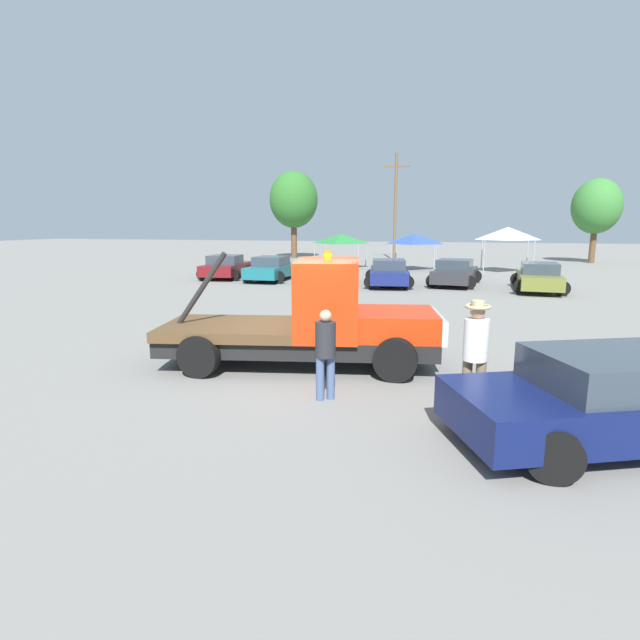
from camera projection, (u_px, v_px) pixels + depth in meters
The scene contains 17 objects.
ground_plane at pixel (298, 365), 11.14m from camera, with size 160.00×160.00×0.00m, color gray.
tow_truck at pixel (315, 322), 10.93m from camera, with size 6.34×3.19×2.54m.
foreground_car at pixel (626, 399), 7.08m from camera, with size 5.39×3.77×1.34m.
person_near_truck at pixel (476, 347), 8.21m from camera, with size 0.42×0.42×1.88m.
person_at_hood at pixel (325, 348), 8.79m from camera, with size 0.36×0.36×1.63m.
parked_car_maroon at pixel (226, 267), 29.00m from camera, with size 2.86×4.54×1.34m.
parked_car_teal at pixel (272, 269), 27.87m from camera, with size 2.47×4.76×1.34m.
parked_car_cream at pixel (330, 271), 26.20m from camera, with size 2.60×4.40×1.34m.
parked_car_navy at pixel (388, 273), 25.50m from camera, with size 2.88×5.03×1.34m.
parked_car_charcoal at pixel (455, 273), 25.57m from camera, with size 2.79×4.72×1.34m.
parked_car_olive at pixel (539, 277), 23.39m from camera, with size 2.54×4.86×1.34m.
canopy_tent_green at pixel (341, 239), 35.51m from camera, with size 3.15×3.15×2.42m.
canopy_tent_blue at pixel (415, 239), 33.73m from camera, with size 2.88×2.88×2.46m.
canopy_tent_white at pixel (508, 234), 32.19m from camera, with size 2.99×2.99×2.91m.
tree_left at pixel (294, 200), 45.49m from camera, with size 4.40×4.40×7.85m.
tree_center at pixel (597, 207), 39.55m from camera, with size 3.73×3.73×6.65m.
utility_pole at pixel (395, 204), 42.82m from camera, with size 2.20×0.24×9.01m.
Camera 1 is at (3.27, -10.25, 3.10)m, focal length 28.00 mm.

